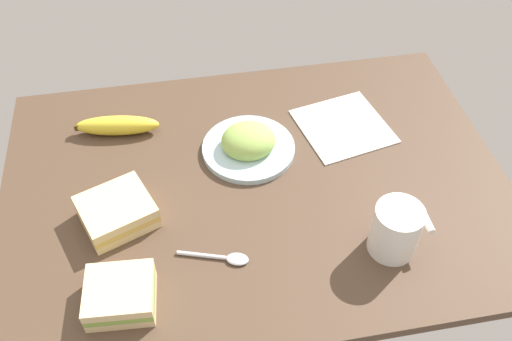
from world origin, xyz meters
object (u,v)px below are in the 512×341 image
Objects in this scene: spoon at (224,258)px; coffee_mug_black at (396,229)px; sandwich_main at (120,295)px; sandwich_side at (117,212)px; plate_of_food at (247,144)px; banana at (117,125)px; paper_napkin at (343,126)px.

coffee_mug_black is at bearing 174.81° from spoon.
sandwich_main is 15.91cm from sandwich_side.
banana is at bearing -21.46° from plate_of_food.
sandwich_main is (23.68, 28.28, 0.37)cm from plate_of_food.
sandwich_side is at bearing -17.19° from coffee_mug_black.
spoon is (-16.40, 10.94, -1.82)cm from sandwich_side.
plate_of_food is at bearing -108.10° from spoon.
coffee_mug_black reaches higher than spoon.
sandwich_side is 0.87× the size of paper_napkin.
sandwich_side reaches higher than spoon.
paper_napkin is at bearing -135.85° from spoon.
coffee_mug_black is 55.65cm from banana.
sandwich_main is 0.75× the size of sandwich_side.
plate_of_food is 1.06× the size of banana.
coffee_mug_black is at bearing 89.01° from paper_napkin.
plate_of_food reaches higher than paper_napkin.
banana is at bearing -7.98° from paper_napkin.
banana is 1.43× the size of spoon.
banana is at bearing -63.62° from spoon.
sandwich_side is at bearing -88.78° from sandwich_main.
coffee_mug_black is at bearing -176.63° from sandwich_main.
plate_of_food reaches higher than sandwich_main.
plate_of_food reaches higher than spoon.
coffee_mug_black is at bearing 140.81° from banana.
spoon is 0.71× the size of paper_napkin.
coffee_mug_black reaches higher than sandwich_side.
banana reaches higher than spoon.
coffee_mug_black is 45.36cm from sandwich_side.
spoon is (-16.21, 32.68, -1.53)cm from banana.
spoon is at bearing 44.15° from paper_napkin.
spoon is at bearing -5.19° from coffee_mug_black.
banana is (23.83, -9.37, 0.08)cm from plate_of_food.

